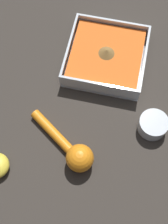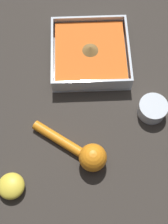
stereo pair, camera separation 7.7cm
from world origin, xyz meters
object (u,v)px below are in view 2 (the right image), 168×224
Objects in this scene: lemon_squeezer at (85,153)px; lemon_half at (11,186)px; spice_bowl at (152,109)px; square_dish at (90,54)px.

lemon_squeezer reaches higher than lemon_half.
square_dish is at bearing 131.54° from spice_bowl.
square_dish is 0.22m from spice_bowl.
square_dish is at bearing 119.43° from lemon_squeezer.
square_dish is 0.28m from lemon_squeezer.
spice_bowl is at bearing -48.46° from square_dish.
lemon_squeezer is at bearing 21.37° from lemon_half.
lemon_squeezer is at bearing -95.06° from square_dish.
square_dish is 2.88× the size of spice_bowl.
lemon_half is at bearing -124.15° from lemon_squeezer.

